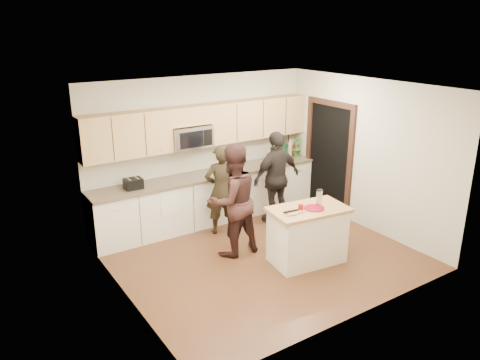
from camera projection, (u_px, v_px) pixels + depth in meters
floor at (262, 255)px, 7.59m from camera, size 4.50×4.50×0.00m
room_shell at (264, 152)px, 7.03m from camera, size 4.52×4.02×2.71m
back_cabinetry at (210, 197)px, 8.77m from camera, size 4.50×0.66×0.94m
upper_cabinetry at (206, 124)px, 8.47m from camera, size 4.50×0.33×0.75m
microwave at (190, 137)px, 8.32m from camera, size 0.76×0.41×0.40m
doorway at (329, 154)px, 9.09m from camera, size 0.06×1.25×2.20m
framed_picture at (283, 139)px, 9.76m from camera, size 0.30×0.03×0.38m
dish_towel at (167, 193)px, 8.03m from camera, size 0.34×0.60×0.48m
island at (307, 235)px, 7.27m from camera, size 1.28×0.85×0.90m
red_plate at (314, 208)px, 7.11m from camera, size 0.31×0.31×0.02m
box_grater at (319, 197)px, 7.16m from camera, size 0.09×0.06×0.25m
drink_glass at (301, 207)px, 7.03m from camera, size 0.08×0.08×0.09m
cutting_board at (294, 212)px, 6.96m from camera, size 0.29×0.19×0.02m
tongs at (291, 211)px, 6.94m from camera, size 0.26×0.07×0.02m
knife at (291, 215)px, 6.83m from camera, size 0.22×0.05×0.01m
toaster at (133, 184)px, 7.82m from camera, size 0.29×0.23×0.18m
bottle_cluster at (284, 151)px, 9.48m from camera, size 0.66×0.31×0.38m
orchid at (297, 147)px, 9.67m from camera, size 0.29×0.30×0.42m
woman_left at (221, 190)px, 8.18m from camera, size 0.67×0.53×1.62m
woman_center at (233, 201)px, 7.39m from camera, size 0.90×0.71×1.82m
woman_right at (277, 178)px, 8.62m from camera, size 1.04×0.46×1.74m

